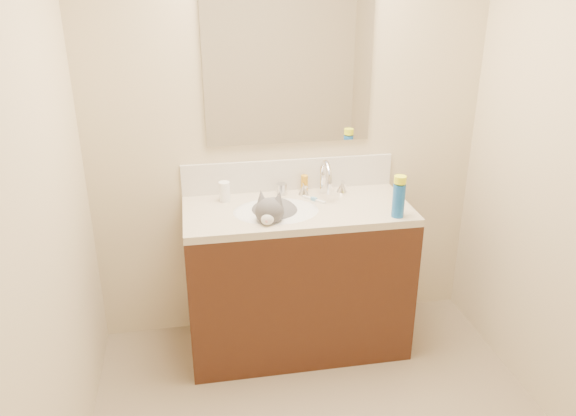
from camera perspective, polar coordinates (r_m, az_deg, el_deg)
name	(u,v)px	position (r m, az deg, el deg)	size (l,w,h in m)	color
room_shell	(356,144)	(1.87, 6.90, 6.49)	(2.24, 2.54, 2.52)	beige
vanity_cabinet	(297,281)	(3.17, 0.92, -7.43)	(1.20, 0.55, 0.82)	#391C10
counter_slab	(297,211)	(2.98, 0.97, -0.26)	(1.20, 0.55, 0.04)	beige
basin	(276,223)	(2.95, -1.22, -1.54)	(0.45, 0.36, 0.14)	white
faucet	(325,181)	(3.10, 3.76, 2.75)	(0.28, 0.20, 0.21)	silver
cat	(274,217)	(2.93, -1.43, -0.95)	(0.36, 0.42, 0.31)	#4E4C4E
backsplash	(289,175)	(3.18, 0.07, 3.39)	(1.20, 0.02, 0.18)	silver
mirror	(289,69)	(3.03, 0.07, 13.97)	(0.90, 0.02, 0.80)	white
pill_bottle	(224,192)	(3.05, -6.47, 1.67)	(0.06, 0.06, 0.11)	white
pill_label	(225,194)	(3.05, -6.46, 1.47)	(0.05, 0.05, 0.04)	#D15C22
silver_jar	(282,189)	(3.13, -0.64, 1.95)	(0.06, 0.06, 0.06)	#B7B7BC
amber_bottle	(304,184)	(3.16, 1.68, 2.50)	(0.04, 0.04, 0.10)	orange
toothbrush	(314,200)	(3.06, 2.65, 0.86)	(0.02, 0.15, 0.01)	white
toothbrush_head	(314,199)	(3.05, 2.65, 0.92)	(0.02, 0.03, 0.02)	#609FCD
spray_can	(398,201)	(2.88, 11.16, 0.74)	(0.06, 0.06, 0.17)	#195BB0
spray_cap	(400,180)	(2.84, 11.33, 2.84)	(0.06, 0.06, 0.04)	#EFFF1A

